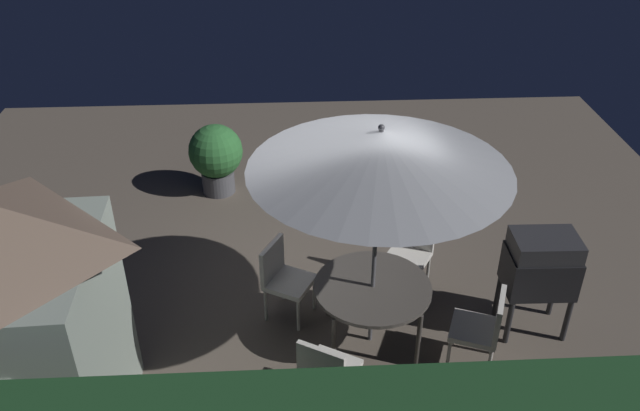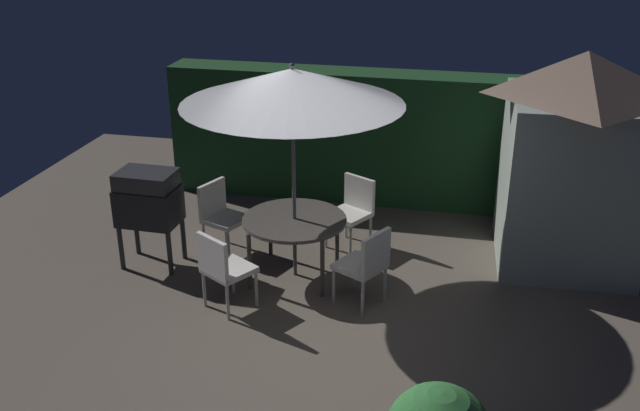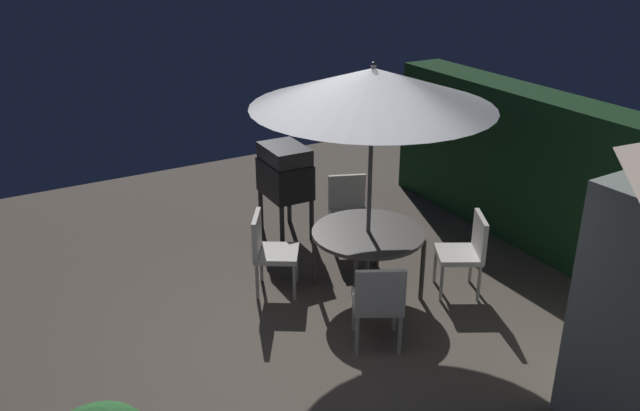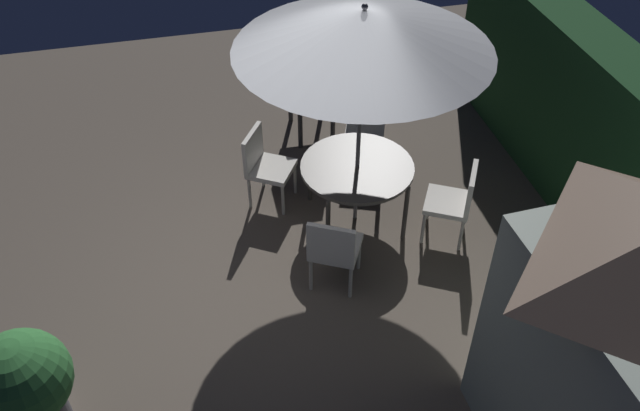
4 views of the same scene
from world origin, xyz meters
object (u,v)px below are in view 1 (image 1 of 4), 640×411
at_px(bbq_grill, 541,265).
at_px(chair_far_side, 327,371).
at_px(garden_shed, 9,332).
at_px(patio_table, 372,290).
at_px(chair_toward_house, 411,249).
at_px(chair_toward_hedge, 484,326).
at_px(patio_umbrella, 380,150).
at_px(potted_plant_by_shed, 216,155).
at_px(chair_near_shed, 283,275).

xyz_separation_m(bbq_grill, chair_far_side, (2.27, 1.03, -0.33)).
height_order(garden_shed, bbq_grill, garden_shed).
xyz_separation_m(patio_table, chair_toward_house, (-0.56, -0.91, -0.15)).
xyz_separation_m(garden_shed, chair_far_side, (-2.57, -0.20, -0.79)).
bearing_deg(chair_toward_hedge, chair_toward_house, -69.29).
xyz_separation_m(chair_toward_hedge, chair_toward_house, (0.50, -1.33, 0.00)).
distance_m(patio_table, patio_umbrella, 1.60).
relative_size(chair_far_side, potted_plant_by_shed, 0.86).
bearing_deg(bbq_grill, potted_plant_by_shed, -40.82).
bearing_deg(patio_table, garden_shed, 20.01).
distance_m(garden_shed, patio_table, 3.35).
xyz_separation_m(chair_toward_house, potted_plant_by_shed, (2.42, -2.31, 0.07)).
distance_m(garden_shed, potted_plant_by_shed, 4.58).
relative_size(garden_shed, chair_near_shed, 2.85).
bearing_deg(potted_plant_by_shed, patio_umbrella, 120.03).
height_order(chair_toward_hedge, potted_plant_by_shed, potted_plant_by_shed).
distance_m(chair_near_shed, chair_toward_house, 1.54).
relative_size(patio_umbrella, chair_near_shed, 2.81).
distance_m(bbq_grill, potted_plant_by_shed, 4.78).
distance_m(patio_table, chair_far_side, 1.08).
bearing_deg(garden_shed, potted_plant_by_shed, -105.83).
xyz_separation_m(patio_table, bbq_grill, (-1.75, -0.10, 0.17)).
height_order(patio_table, chair_far_side, chair_far_side).
bearing_deg(potted_plant_by_shed, garden_shed, 74.17).
bearing_deg(chair_toward_hedge, chair_near_shed, -24.69).
height_order(bbq_grill, chair_far_side, bbq_grill).
height_order(bbq_grill, chair_toward_house, bbq_grill).
bearing_deg(chair_far_side, patio_umbrella, -119.29).
distance_m(patio_table, bbq_grill, 1.76).
distance_m(chair_near_shed, chair_toward_hedge, 2.18).
bearing_deg(patio_umbrella, garden_shed, 20.01).
height_order(patio_umbrella, chair_toward_house, patio_umbrella).
distance_m(garden_shed, chair_far_side, 2.70).
distance_m(patio_umbrella, chair_near_shed, 2.04).
height_order(garden_shed, chair_near_shed, garden_shed).
bearing_deg(chair_near_shed, patio_table, 151.87).
height_order(patio_umbrella, chair_near_shed, patio_umbrella).
bearing_deg(chair_toward_hedge, patio_umbrella, -21.54).
xyz_separation_m(patio_table, chair_far_side, (0.52, 0.93, -0.15)).
height_order(garden_shed, patio_umbrella, garden_shed).
bearing_deg(patio_table, chair_toward_hedge, 158.46).
bearing_deg(chair_toward_house, chair_toward_hedge, 110.71).
bearing_deg(chair_toward_hedge, garden_shed, 9.67).
bearing_deg(patio_table, potted_plant_by_shed, -59.97).
relative_size(chair_toward_hedge, potted_plant_by_shed, 0.86).
bearing_deg(potted_plant_by_shed, patio_table, 120.03).
height_order(patio_table, chair_near_shed, chair_near_shed).
bearing_deg(patio_table, patio_umbrella, 0.00).
relative_size(bbq_grill, potted_plant_by_shed, 1.14).
bearing_deg(patio_umbrella, chair_toward_house, -121.57).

